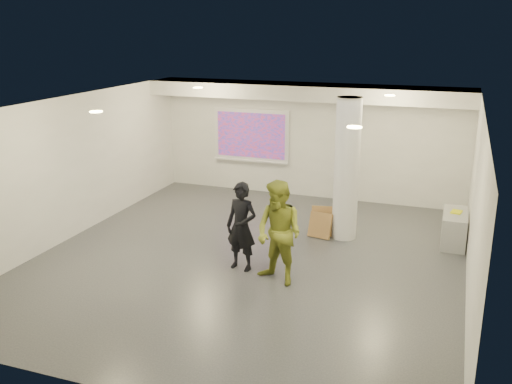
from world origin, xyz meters
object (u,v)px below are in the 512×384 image
at_px(projection_screen, 251,136).
at_px(credenza, 454,228).
at_px(column, 347,169).
at_px(man, 279,233).
at_px(woman, 241,227).

xyz_separation_m(projection_screen, credenza, (5.32, -2.26, -1.19)).
bearing_deg(column, projection_screen, 139.44).
height_order(column, man, column).
distance_m(projection_screen, man, 5.83).
distance_m(column, woman, 2.79).
bearing_deg(column, woman, -122.93).
bearing_deg(man, credenza, 68.37).
relative_size(woman, man, 0.90).
distance_m(credenza, woman, 4.58).
xyz_separation_m(woman, man, (0.83, -0.33, 0.10)).
height_order(column, projection_screen, column).
relative_size(credenza, woman, 0.69).
height_order(credenza, woman, woman).
relative_size(column, woman, 1.80).
bearing_deg(projection_screen, credenza, -23.00).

